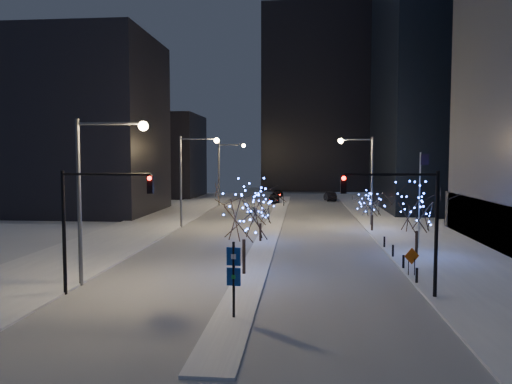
# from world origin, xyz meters

# --- Properties ---
(ground) EXTENTS (160.00, 160.00, 0.00)m
(ground) POSITION_xyz_m (0.00, 0.00, 0.00)
(ground) COLOR white
(ground) RESTS_ON ground
(road) EXTENTS (20.00, 130.00, 0.02)m
(road) POSITION_xyz_m (0.00, 35.00, 0.01)
(road) COLOR #9FA5AD
(road) RESTS_ON ground
(median) EXTENTS (2.00, 80.00, 0.15)m
(median) POSITION_xyz_m (0.00, 30.00, 0.07)
(median) COLOR white
(median) RESTS_ON ground
(east_sidewalk) EXTENTS (10.00, 90.00, 0.15)m
(east_sidewalk) POSITION_xyz_m (15.00, 20.00, 0.07)
(east_sidewalk) COLOR white
(east_sidewalk) RESTS_ON ground
(west_sidewalk) EXTENTS (8.00, 90.00, 0.15)m
(west_sidewalk) POSITION_xyz_m (-14.00, 20.00, 0.07)
(west_sidewalk) COLOR white
(west_sidewalk) RESTS_ON ground
(filler_west_near) EXTENTS (22.00, 18.00, 24.00)m
(filler_west_near) POSITION_xyz_m (-28.00, 40.00, 12.00)
(filler_west_near) COLOR black
(filler_west_near) RESTS_ON ground
(filler_west_far) EXTENTS (18.00, 16.00, 16.00)m
(filler_west_far) POSITION_xyz_m (-26.00, 70.00, 8.00)
(filler_west_far) COLOR black
(filler_west_far) RESTS_ON ground
(horizon_block) EXTENTS (24.00, 14.00, 42.00)m
(horizon_block) POSITION_xyz_m (6.00, 92.00, 21.00)
(horizon_block) COLOR black
(horizon_block) RESTS_ON ground
(street_lamp_w_near) EXTENTS (4.40, 0.56, 10.00)m
(street_lamp_w_near) POSITION_xyz_m (-8.94, 2.00, 6.50)
(street_lamp_w_near) COLOR #595E66
(street_lamp_w_near) RESTS_ON ground
(street_lamp_w_mid) EXTENTS (4.40, 0.56, 10.00)m
(street_lamp_w_mid) POSITION_xyz_m (-8.94, 27.00, 6.50)
(street_lamp_w_mid) COLOR #595E66
(street_lamp_w_mid) RESTS_ON ground
(street_lamp_w_far) EXTENTS (4.40, 0.56, 10.00)m
(street_lamp_w_far) POSITION_xyz_m (-8.94, 52.00, 6.50)
(street_lamp_w_far) COLOR #595E66
(street_lamp_w_far) RESTS_ON ground
(street_lamp_east) EXTENTS (3.90, 0.56, 10.00)m
(street_lamp_east) POSITION_xyz_m (10.08, 30.00, 6.45)
(street_lamp_east) COLOR #595E66
(street_lamp_east) RESTS_ON ground
(traffic_signal_west) EXTENTS (5.26, 0.43, 7.00)m
(traffic_signal_west) POSITION_xyz_m (-8.44, -0.00, 4.76)
(traffic_signal_west) COLOR black
(traffic_signal_west) RESTS_ON ground
(traffic_signal_east) EXTENTS (5.26, 0.43, 7.00)m
(traffic_signal_east) POSITION_xyz_m (8.94, 1.00, 4.76)
(traffic_signal_east) COLOR black
(traffic_signal_east) RESTS_ON ground
(flagpoles) EXTENTS (1.35, 2.60, 8.00)m
(flagpoles) POSITION_xyz_m (13.37, 17.25, 4.80)
(flagpoles) COLOR silver
(flagpoles) RESTS_ON east_sidewalk
(bollards) EXTENTS (0.16, 12.16, 0.90)m
(bollards) POSITION_xyz_m (10.20, 10.00, 0.60)
(bollards) COLOR black
(bollards) RESTS_ON east_sidewalk
(car_near) EXTENTS (2.11, 4.73, 1.58)m
(car_near) POSITION_xyz_m (-1.50, 57.38, 0.79)
(car_near) COLOR black
(car_near) RESTS_ON ground
(car_mid) EXTENTS (2.19, 4.80, 1.53)m
(car_mid) POSITION_xyz_m (8.21, 62.75, 0.76)
(car_mid) COLOR black
(car_mid) RESTS_ON ground
(car_far) EXTENTS (2.33, 4.84, 1.36)m
(car_far) POSITION_xyz_m (-1.50, 68.76, 0.68)
(car_far) COLOR black
(car_far) RESTS_ON ground
(holiday_tree_median_near) EXTENTS (5.20, 5.20, 6.19)m
(holiday_tree_median_near) POSITION_xyz_m (-0.50, 5.37, 4.19)
(holiday_tree_median_near) COLOR black
(holiday_tree_median_near) RESTS_ON median
(holiday_tree_median_far) EXTENTS (4.74, 4.74, 4.61)m
(holiday_tree_median_far) POSITION_xyz_m (-0.50, 18.15, 3.12)
(holiday_tree_median_far) COLOR black
(holiday_tree_median_far) RESTS_ON median
(holiday_tree_plaza_near) EXTENTS (5.23, 5.23, 5.52)m
(holiday_tree_plaza_near) POSITION_xyz_m (12.07, 12.54, 3.70)
(holiday_tree_plaza_near) COLOR black
(holiday_tree_plaza_near) RESTS_ON east_sidewalk
(holiday_tree_plaza_far) EXTENTS (4.05, 4.05, 4.64)m
(holiday_tree_plaza_far) POSITION_xyz_m (10.50, 25.71, 3.13)
(holiday_tree_plaza_far) COLOR black
(holiday_tree_plaza_far) RESTS_ON east_sidewalk
(wayfinding_sign) EXTENTS (0.67, 0.17, 3.77)m
(wayfinding_sign) POSITION_xyz_m (0.06, -3.50, 2.31)
(wayfinding_sign) COLOR black
(wayfinding_sign) RESTS_ON ground
(construction_sign) EXTENTS (1.03, 0.42, 1.79)m
(construction_sign) POSITION_xyz_m (10.30, 5.93, 1.23)
(construction_sign) COLOR black
(construction_sign) RESTS_ON east_sidewalk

